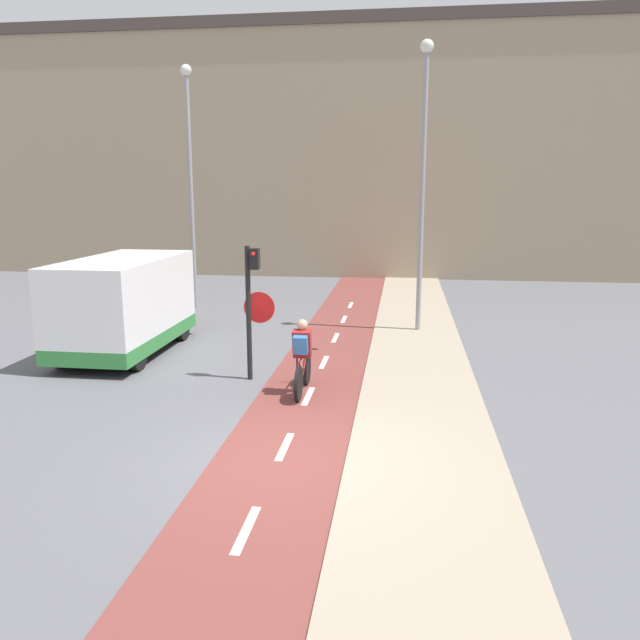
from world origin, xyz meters
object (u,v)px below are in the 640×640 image
at_px(traffic_light_pole, 252,298).
at_px(van, 124,307).
at_px(street_lamp_far, 190,167).
at_px(cyclist_near, 302,359).
at_px(street_lamp_sidewalk, 423,163).

distance_m(traffic_light_pole, van, 4.17).
relative_size(street_lamp_far, van, 1.76).
relative_size(traffic_light_pole, street_lamp_far, 0.36).
height_order(traffic_light_pole, cyclist_near, traffic_light_pole).
relative_size(traffic_light_pole, street_lamp_sidewalk, 0.36).
xyz_separation_m(street_lamp_far, street_lamp_sidewalk, (7.57, -2.59, -0.01)).
bearing_deg(van, cyclist_near, -27.79).
bearing_deg(street_lamp_far, traffic_light_pole, -63.18).
bearing_deg(traffic_light_pole, cyclist_near, -34.00).
height_order(street_lamp_sidewalk, cyclist_near, street_lamp_sidewalk).
distance_m(traffic_light_pole, street_lamp_sidewalk, 7.01).
bearing_deg(street_lamp_sidewalk, traffic_light_pole, -124.81).
height_order(street_lamp_far, van, street_lamp_far).
bearing_deg(street_lamp_far, van, -87.79).
bearing_deg(traffic_light_pole, street_lamp_far, 116.82).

